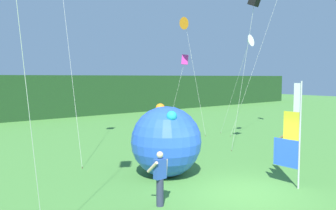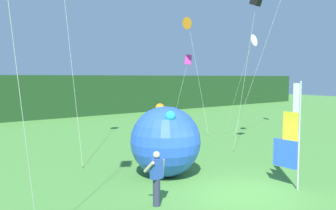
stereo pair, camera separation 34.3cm
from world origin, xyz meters
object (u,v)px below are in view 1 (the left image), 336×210
object	(u,v)px
kite_magenta_box_6	(185,60)
kite_black_box_4	(255,0)
banner_flag	(292,137)
kite_orange_delta_2	(185,24)
kite_white_delta_5	(249,41)
person_mid_field	(288,143)
inflatable_balloon	(166,141)
person_near_banner	(160,177)

from	to	relation	value
kite_magenta_box_6	kite_black_box_4	bearing A→B (deg)	-106.31
kite_magenta_box_6	banner_flag	bearing A→B (deg)	-114.74
kite_orange_delta_2	kite_magenta_box_6	world-z (taller)	kite_orange_delta_2
kite_orange_delta_2	kite_white_delta_5	bearing A→B (deg)	-62.38
person_mid_field	kite_orange_delta_2	xyz separation A→B (m)	(1.29, 8.25, 6.33)
inflatable_balloon	kite_white_delta_5	distance (m)	10.11
banner_flag	kite_white_delta_5	xyz separation A→B (m)	(6.02, 6.53, 4.18)
person_near_banner	inflatable_balloon	distance (m)	3.16
inflatable_balloon	kite_white_delta_5	xyz separation A→B (m)	(8.58, 2.74, 4.59)
person_near_banner	inflatable_balloon	bearing A→B (deg)	47.55
kite_white_delta_5	kite_magenta_box_6	world-z (taller)	kite_white_delta_5
inflatable_balloon	kite_magenta_box_6	bearing A→B (deg)	44.23
person_mid_field	inflatable_balloon	xyz separation A→B (m)	(-5.41, 1.93, 0.44)
inflatable_balloon	kite_black_box_4	world-z (taller)	kite_black_box_4
person_near_banner	kite_orange_delta_2	bearing A→B (deg)	44.40
inflatable_balloon	kite_black_box_4	bearing A→B (deg)	2.11
inflatable_balloon	kite_white_delta_5	world-z (taller)	kite_white_delta_5
inflatable_balloon	kite_orange_delta_2	xyz separation A→B (m)	(6.71, 6.33, 5.89)
person_near_banner	kite_white_delta_5	bearing A→B (deg)	25.25
kite_black_box_4	kite_white_delta_5	xyz separation A→B (m)	(2.93, 2.53, -1.56)
kite_white_delta_5	banner_flag	bearing A→B (deg)	-132.68
banner_flag	kite_magenta_box_6	distance (m)	12.97
person_near_banner	kite_orange_delta_2	xyz separation A→B (m)	(8.81, 8.63, 6.38)
person_mid_field	kite_white_delta_5	size ratio (longest dim) A/B	0.27
banner_flag	kite_orange_delta_2	xyz separation A→B (m)	(4.14, 10.11, 5.48)
kite_black_box_4	banner_flag	bearing A→B (deg)	-127.70
person_near_banner	kite_black_box_4	distance (m)	10.52
kite_orange_delta_2	kite_white_delta_5	distance (m)	4.25
person_mid_field	kite_white_delta_5	bearing A→B (deg)	55.80
inflatable_balloon	kite_white_delta_5	size ratio (longest dim) A/B	0.44
inflatable_balloon	kite_black_box_4	size ratio (longest dim) A/B	0.35
kite_orange_delta_2	kite_white_delta_5	size ratio (longest dim) A/B	1.21
kite_white_delta_5	kite_black_box_4	bearing A→B (deg)	-139.16
banner_flag	person_near_banner	xyz separation A→B (m)	(-4.67, 1.48, -0.90)
person_near_banner	kite_black_box_4	bearing A→B (deg)	17.93
banner_flag	kite_black_box_4	xyz separation A→B (m)	(3.09, 3.99, 5.74)
person_near_banner	kite_white_delta_5	world-z (taller)	kite_white_delta_5
inflatable_balloon	kite_orange_delta_2	world-z (taller)	kite_orange_delta_2
person_mid_field	kite_white_delta_5	xyz separation A→B (m)	(3.17, 4.67, 5.03)
banner_flag	kite_orange_delta_2	distance (m)	12.23
banner_flag	person_mid_field	distance (m)	3.50
kite_orange_delta_2	kite_white_delta_5	world-z (taller)	kite_orange_delta_2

